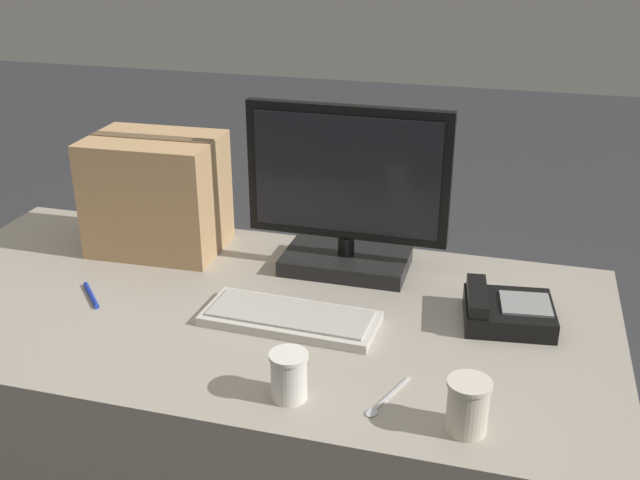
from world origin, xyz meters
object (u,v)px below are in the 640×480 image
at_px(spoon, 383,402).
at_px(cardboard_box, 157,194).
at_px(keyboard, 290,318).
at_px(desk_phone, 506,311).
at_px(monitor, 347,203).
at_px(paper_cup_right, 468,406).
at_px(paper_cup_left, 289,376).
at_px(pen_marker, 91,295).

distance_m(spoon, cardboard_box, 0.97).
relative_size(keyboard, desk_phone, 1.85).
bearing_deg(cardboard_box, monitor, 0.21).
relative_size(desk_phone, spoon, 1.44).
bearing_deg(keyboard, cardboard_box, 149.47).
height_order(keyboard, paper_cup_right, paper_cup_right).
bearing_deg(monitor, keyboard, -100.24).
bearing_deg(desk_phone, paper_cup_left, -140.63).
height_order(paper_cup_left, pen_marker, paper_cup_left).
distance_m(monitor, paper_cup_right, 0.73).
relative_size(monitor, pen_marker, 4.87).
bearing_deg(keyboard, paper_cup_left, -70.63).
distance_m(keyboard, paper_cup_right, 0.53).
height_order(keyboard, desk_phone, desk_phone).
bearing_deg(desk_phone, cardboard_box, 162.74).
xyz_separation_m(monitor, cardboard_box, (-0.55, -0.00, -0.03)).
height_order(monitor, keyboard, monitor).
distance_m(paper_cup_left, paper_cup_right, 0.35).
xyz_separation_m(keyboard, desk_phone, (0.49, 0.14, 0.02)).
bearing_deg(paper_cup_right, keyboard, 146.24).
bearing_deg(spoon, pen_marker, -86.19).
relative_size(spoon, pen_marker, 1.44).
bearing_deg(cardboard_box, desk_phone, -10.18).
distance_m(monitor, cardboard_box, 0.55).
height_order(paper_cup_left, spoon, paper_cup_left).
distance_m(keyboard, pen_marker, 0.53).
height_order(paper_cup_left, paper_cup_right, paper_cup_right).
height_order(monitor, spoon, monitor).
xyz_separation_m(desk_phone, paper_cup_right, (-0.05, -0.43, 0.03)).
bearing_deg(monitor, cardboard_box, -179.79).
relative_size(desk_phone, pen_marker, 2.06).
distance_m(monitor, pen_marker, 0.70).
relative_size(spoon, cardboard_box, 0.43).
bearing_deg(pen_marker, keyboard, -131.34).
bearing_deg(cardboard_box, keyboard, -32.77).
bearing_deg(paper_cup_left, pen_marker, 156.10).
bearing_deg(spoon, desk_phone, 171.59).
bearing_deg(monitor, paper_cup_left, -87.17).
distance_m(desk_phone, spoon, 0.45).
relative_size(paper_cup_left, paper_cup_right, 0.94).
height_order(paper_cup_right, pen_marker, paper_cup_right).
bearing_deg(monitor, desk_phone, -22.43).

